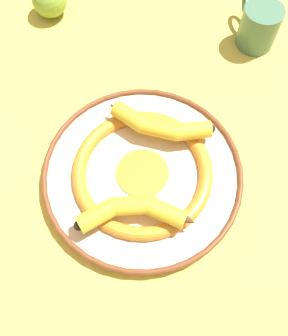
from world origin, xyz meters
TOP-DOWN VIEW (x-y plane):
  - ground_plane at (0.00, 0.00)m, footprint 2.80×2.80m
  - decorative_bowl at (0.00, 0.03)m, footprint 0.37×0.37m
  - banana_a at (0.06, 0.09)m, footprint 0.16×0.15m
  - banana_b at (-0.05, -0.04)m, footprint 0.19×0.11m
  - coffee_mug at (0.36, 0.22)m, footprint 0.08×0.13m
  - apple at (-0.01, 0.49)m, footprint 0.08×0.08m

SIDE VIEW (x-z plane):
  - ground_plane at x=0.00m, z-range 0.00..0.00m
  - decorative_bowl at x=0.00m, z-range 0.00..0.04m
  - apple at x=-0.01m, z-range -0.01..0.08m
  - coffee_mug at x=0.36m, z-range 0.00..0.09m
  - banana_a at x=0.06m, z-range 0.04..0.07m
  - banana_b at x=-0.05m, z-range 0.04..0.07m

